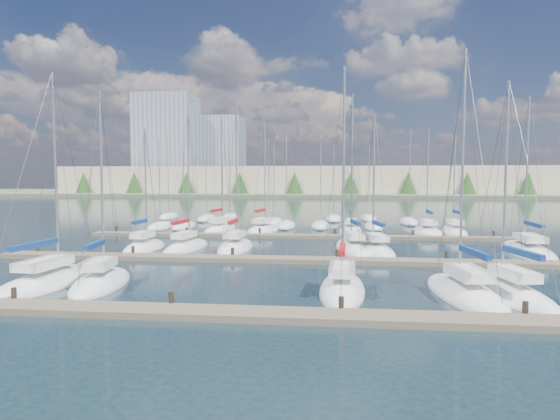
# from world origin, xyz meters

# --- Properties ---
(ground) EXTENTS (400.00, 400.00, 0.00)m
(ground) POSITION_xyz_m (0.00, 60.00, 0.00)
(ground) COLOR #192B32
(ground) RESTS_ON ground
(dock_near) EXTENTS (44.00, 1.93, 1.10)m
(dock_near) POSITION_xyz_m (0.00, 2.01, 0.15)
(dock_near) COLOR #6B5E4C
(dock_near) RESTS_ON ground
(dock_mid) EXTENTS (44.00, 1.93, 1.10)m
(dock_mid) POSITION_xyz_m (0.00, 16.01, 0.15)
(dock_mid) COLOR #6B5E4C
(dock_mid) RESTS_ON ground
(dock_far) EXTENTS (44.00, 1.93, 1.10)m
(dock_far) POSITION_xyz_m (0.00, 30.01, 0.15)
(dock_far) COLOR #6B5E4C
(dock_far) RESTS_ON ground
(sailboat_m) EXTENTS (3.83, 10.23, 13.70)m
(sailboat_m) POSITION_xyz_m (19.74, 22.03, 0.17)
(sailboat_m) COLOR white
(sailboat_m) RESTS_ON ground
(sailboat_q) EXTENTS (3.48, 8.80, 12.51)m
(sailboat_q) POSITION_xyz_m (14.27, 34.83, 0.17)
(sailboat_q) COLOR white
(sailboat_q) RESTS_ON ground
(sailboat_f) EXTENTS (3.77, 8.63, 12.06)m
(sailboat_f) POSITION_xyz_m (12.81, 6.97, 0.18)
(sailboat_f) COLOR white
(sailboat_f) RESTS_ON ground
(sailboat_l) EXTENTS (3.98, 8.40, 12.32)m
(sailboat_l) POSITION_xyz_m (7.21, 21.04, 0.18)
(sailboat_l) COLOR white
(sailboat_l) RESTS_ON ground
(sailboat_c) EXTENTS (3.66, 7.37, 12.01)m
(sailboat_c) POSITION_xyz_m (-9.68, 7.15, 0.18)
(sailboat_c) COLOR white
(sailboat_c) RESTS_ON ground
(sailboat_h) EXTENTS (2.77, 6.61, 11.28)m
(sailboat_h) POSITION_xyz_m (-12.53, 20.45, 0.18)
(sailboat_h) COLOR white
(sailboat_h) RESTS_ON ground
(sailboat_b) EXTENTS (3.75, 9.88, 13.17)m
(sailboat_b) POSITION_xyz_m (-12.82, 7.17, 0.17)
(sailboat_b) COLOR white
(sailboat_b) RESTS_ON ground
(sailboat_i) EXTENTS (3.27, 8.01, 12.87)m
(sailboat_i) POSITION_xyz_m (-8.92, 20.84, 0.20)
(sailboat_i) COLOR white
(sailboat_i) RESTS_ON ground
(sailboat_d) EXTENTS (2.81, 7.99, 13.00)m
(sailboat_d) POSITION_xyz_m (4.16, 7.11, 0.19)
(sailboat_d) COLOR white
(sailboat_d) RESTS_ON ground
(sailboat_j) EXTENTS (2.76, 7.79, 13.15)m
(sailboat_j) POSITION_xyz_m (-4.72, 21.61, 0.18)
(sailboat_j) COLOR white
(sailboat_j) RESTS_ON ground
(sailboat_r) EXTENTS (2.59, 8.10, 13.24)m
(sailboat_r) POSITION_xyz_m (17.24, 35.20, 0.19)
(sailboat_r) COLOR white
(sailboat_r) RESTS_ON ground
(sailboat_n) EXTENTS (3.57, 8.27, 14.43)m
(sailboat_n) POSITION_xyz_m (-9.24, 34.75, 0.20)
(sailboat_n) COLOR white
(sailboat_n) RESTS_ON ground
(sailboat_o) EXTENTS (4.37, 8.43, 14.97)m
(sailboat_o) POSITION_xyz_m (-4.20, 35.04, 0.19)
(sailboat_o) COLOR white
(sailboat_o) RESTS_ON ground
(sailboat_k) EXTENTS (3.68, 9.66, 14.18)m
(sailboat_k) POSITION_xyz_m (5.43, 22.10, 0.18)
(sailboat_k) COLOR white
(sailboat_k) RESTS_ON ground
(sailboat_e) EXTENTS (3.69, 8.94, 13.77)m
(sailboat_e) POSITION_xyz_m (10.53, 6.87, 0.18)
(sailboat_e) COLOR white
(sailboat_e) RESTS_ON ground
(sailboat_p) EXTENTS (3.03, 7.89, 13.23)m
(sailboat_p) POSITION_xyz_m (5.83, 35.22, 0.19)
(sailboat_p) COLOR white
(sailboat_p) RESTS_ON ground
(distant_boats) EXTENTS (36.93, 20.75, 13.30)m
(distant_boats) POSITION_xyz_m (-4.34, 43.76, 0.29)
(distant_boats) COLOR #9EA0A5
(distant_boats) RESTS_ON ground
(shoreline) EXTENTS (400.00, 60.00, 38.00)m
(shoreline) POSITION_xyz_m (-13.29, 149.77, 7.44)
(shoreline) COLOR #666B51
(shoreline) RESTS_ON ground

